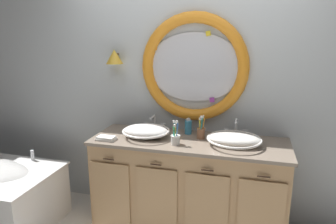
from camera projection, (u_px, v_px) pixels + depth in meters
The scene contains 10 objects.
back_wall_assembly at pixel (190, 87), 3.07m from camera, with size 6.40×0.26×2.60m.
vanity_counter at pixel (188, 184), 2.96m from camera, with size 1.79×0.65×0.90m.
sink_basin_left at pixel (146, 131), 2.91m from camera, with size 0.45×0.45×0.12m.
sink_basin_right at pixel (234, 139), 2.71m from camera, with size 0.48×0.48×0.11m.
faucet_set_left at pixel (154, 124), 3.14m from camera, with size 0.23×0.14×0.15m.
faucet_set_right at pixel (236, 129), 2.93m from camera, with size 0.23×0.14×0.17m.
toothbrush_holder_left at pixel (175, 139), 2.72m from camera, with size 0.09×0.09×0.22m.
toothbrush_holder_right at pixel (201, 132), 2.88m from camera, with size 0.08×0.08×0.22m.
soap_dispenser at pixel (188, 127), 3.01m from camera, with size 0.07×0.07×0.16m.
folded_hand_towel at pixel (106, 138), 2.84m from camera, with size 0.18×0.11×0.03m.
Camera 1 is at (0.59, -2.41, 1.85)m, focal length 33.30 mm.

